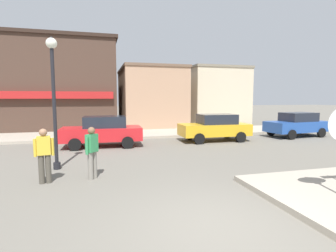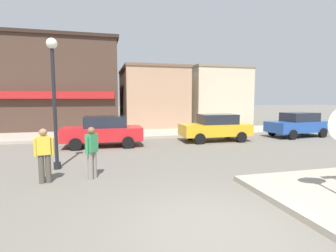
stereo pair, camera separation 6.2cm
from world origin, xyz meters
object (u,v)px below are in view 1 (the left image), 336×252
Objects in this scene: parked_car_third at (297,124)px; pedestrian_crossing_near at (44,154)px; lamp_post at (53,84)px; parked_car_nearest at (103,131)px; pedestrian_crossing_far at (92,151)px; parked_car_second at (215,127)px.

pedestrian_crossing_near is at bearing -156.67° from parked_car_third.
parked_car_nearest is (1.64, 4.07, -2.15)m from lamp_post.
lamp_post reaches higher than pedestrian_crossing_far.
pedestrian_crossing_near is (-1.74, -5.62, 0.06)m from parked_car_nearest.
pedestrian_crossing_far reaches higher than parked_car_second.
pedestrian_crossing_near reaches higher than parked_car_nearest.
parked_car_second is 9.94m from pedestrian_crossing_near.
pedestrian_crossing_far is (1.33, 0.08, 0.00)m from pedestrian_crossing_near.
pedestrian_crossing_far is (-6.75, -5.70, 0.06)m from parked_car_second.
parked_car_second is 8.83m from pedestrian_crossing_far.
parked_car_third is (5.87, 0.23, 0.00)m from parked_car_second.
pedestrian_crossing_near is at bearing -107.18° from parked_car_nearest.
parked_car_nearest is 2.52× the size of pedestrian_crossing_near.
parked_car_nearest is 2.52× the size of pedestrian_crossing_far.
pedestrian_crossing_far reaches higher than parked_car_third.
parked_car_second is at bearing 1.48° from parked_car_nearest.
parked_car_third is at bearing 1.85° from parked_car_nearest.
parked_car_second is at bearing -177.75° from parked_car_third.
pedestrian_crossing_far is at bearing -154.81° from parked_car_third.
pedestrian_crossing_near is (-0.10, -1.56, -2.09)m from lamp_post.
parked_car_nearest is 6.34m from parked_car_second.
lamp_post is 2.84m from pedestrian_crossing_far.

